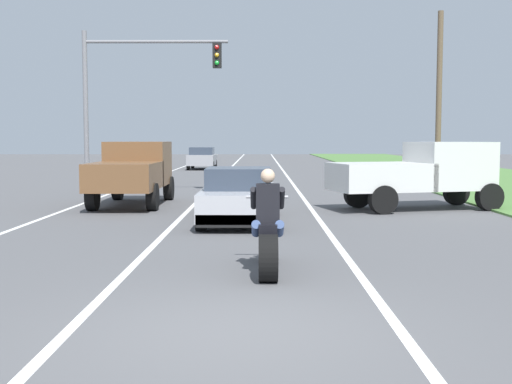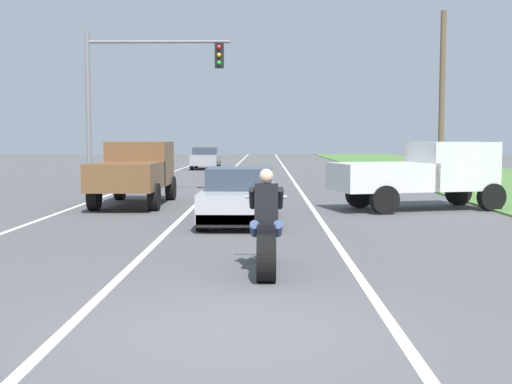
{
  "view_description": "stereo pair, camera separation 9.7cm",
  "coord_description": "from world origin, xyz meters",
  "px_view_note": "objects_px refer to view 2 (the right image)",
  "views": [
    {
      "loc": [
        0.27,
        -6.93,
        2.08
      ],
      "look_at": [
        0.2,
        6.2,
        1.0
      ],
      "focal_mm": 45.68,
      "sensor_mm": 36.0,
      "label": 1
    },
    {
      "loc": [
        0.37,
        -6.93,
        2.08
      ],
      "look_at": [
        0.2,
        6.2,
        1.0
      ],
      "focal_mm": 45.68,
      "sensor_mm": 36.0,
      "label": 2
    }
  ],
  "objects_px": {
    "pickup_truck_left_lane_brown": "(135,170)",
    "pickup_truck_right_shoulder_white": "(423,172)",
    "motorcycle_with_rider": "(266,235)",
    "sports_car_silver": "(240,197)",
    "traffic_light_mast_near": "(134,85)",
    "distant_car_far_ahead": "(206,158)"
  },
  "relations": [
    {
      "from": "pickup_truck_right_shoulder_white",
      "to": "traffic_light_mast_near",
      "type": "xyz_separation_m",
      "value": [
        -9.45,
        4.88,
        2.94
      ]
    },
    {
      "from": "distant_car_far_ahead",
      "to": "traffic_light_mast_near",
      "type": "bearing_deg",
      "value": -92.23
    },
    {
      "from": "motorcycle_with_rider",
      "to": "sports_car_silver",
      "type": "height_order",
      "value": "motorcycle_with_rider"
    },
    {
      "from": "pickup_truck_left_lane_brown",
      "to": "distant_car_far_ahead",
      "type": "xyz_separation_m",
      "value": [
        0.04,
        23.98,
        -0.33
      ]
    },
    {
      "from": "sports_car_silver",
      "to": "distant_car_far_ahead",
      "type": "height_order",
      "value": "distant_car_far_ahead"
    },
    {
      "from": "motorcycle_with_rider",
      "to": "sports_car_silver",
      "type": "bearing_deg",
      "value": 95.96
    },
    {
      "from": "sports_car_silver",
      "to": "pickup_truck_right_shoulder_white",
      "type": "bearing_deg",
      "value": 30.13
    },
    {
      "from": "pickup_truck_left_lane_brown",
      "to": "sports_car_silver",
      "type": "bearing_deg",
      "value": -50.69
    },
    {
      "from": "pickup_truck_left_lane_brown",
      "to": "distant_car_far_ahead",
      "type": "bearing_deg",
      "value": 89.9
    },
    {
      "from": "sports_car_silver",
      "to": "pickup_truck_right_shoulder_white",
      "type": "relative_size",
      "value": 0.84
    },
    {
      "from": "pickup_truck_left_lane_brown",
      "to": "traffic_light_mast_near",
      "type": "distance_m",
      "value": 4.8
    },
    {
      "from": "pickup_truck_left_lane_brown",
      "to": "traffic_light_mast_near",
      "type": "bearing_deg",
      "value": 101.36
    },
    {
      "from": "traffic_light_mast_near",
      "to": "pickup_truck_left_lane_brown",
      "type": "bearing_deg",
      "value": -78.64
    },
    {
      "from": "motorcycle_with_rider",
      "to": "sports_car_silver",
      "type": "distance_m",
      "value": 6.18
    },
    {
      "from": "pickup_truck_left_lane_brown",
      "to": "traffic_light_mast_near",
      "type": "relative_size",
      "value": 0.8
    },
    {
      "from": "sports_car_silver",
      "to": "distant_car_far_ahead",
      "type": "relative_size",
      "value": 1.08
    },
    {
      "from": "pickup_truck_right_shoulder_white",
      "to": "distant_car_far_ahead",
      "type": "relative_size",
      "value": 1.29
    },
    {
      "from": "pickup_truck_left_lane_brown",
      "to": "pickup_truck_right_shoulder_white",
      "type": "bearing_deg",
      "value": -7.57
    },
    {
      "from": "motorcycle_with_rider",
      "to": "pickup_truck_left_lane_brown",
      "type": "relative_size",
      "value": 0.46
    },
    {
      "from": "motorcycle_with_rider",
      "to": "pickup_truck_right_shoulder_white",
      "type": "xyz_separation_m",
      "value": [
        4.62,
        9.2,
        0.51
      ]
    },
    {
      "from": "pickup_truck_left_lane_brown",
      "to": "pickup_truck_right_shoulder_white",
      "type": "distance_m",
      "value": 8.78
    },
    {
      "from": "motorcycle_with_rider",
      "to": "pickup_truck_left_lane_brown",
      "type": "height_order",
      "value": "pickup_truck_left_lane_brown"
    }
  ]
}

